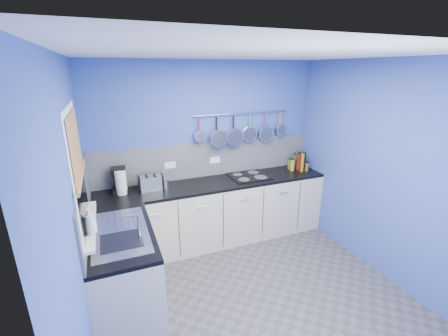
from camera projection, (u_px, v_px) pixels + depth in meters
floor at (253, 294)px, 3.33m from camera, size 3.20×3.00×0.02m
ceiling at (262, 53)px, 2.54m from camera, size 3.20×3.00×0.02m
wall_back at (207, 152)px, 4.26m from camera, size 3.20×0.02×2.50m
wall_front at (389, 290)px, 1.61m from camera, size 3.20×0.02×2.50m
wall_left at (77, 219)px, 2.37m from camera, size 0.02×3.00×2.50m
wall_right at (379, 170)px, 3.50m from camera, size 0.02×3.00×2.50m
backsplash_back at (208, 159)px, 4.28m from camera, size 3.20×0.02×0.50m
backsplash_left at (85, 201)px, 2.93m from camera, size 0.02×1.80×0.50m
cabinet_run_back at (215, 213)px, 4.25m from camera, size 3.20×0.60×0.86m
worktop_back at (215, 184)px, 4.11m from camera, size 3.20×0.60×0.04m
cabinet_run_left at (125, 273)px, 3.00m from camera, size 0.60×1.20×0.86m
worktop_left at (120, 234)px, 2.86m from camera, size 0.60×1.20×0.04m
window_frame at (78, 171)px, 2.55m from camera, size 0.01×1.00×1.10m
window_glass at (79, 171)px, 2.55m from camera, size 0.01×0.90×1.00m
bamboo_blind at (75, 145)px, 2.48m from camera, size 0.01×0.90×0.55m
window_sill at (90, 224)px, 2.72m from camera, size 0.10×0.98×0.03m
sink_unit at (120, 232)px, 2.85m from camera, size 0.50×0.95×0.01m
mixer_tap at (138, 225)px, 2.71m from camera, size 0.12×0.08×0.26m
socket_left at (170, 165)px, 4.08m from camera, size 0.15×0.01×0.09m
socket_right at (215, 160)px, 4.31m from camera, size 0.15×0.01×0.09m
pot_rail at (242, 113)px, 4.22m from camera, size 1.45×0.02×0.02m
soap_bottle_a at (89, 221)px, 2.50m from camera, size 0.11×0.11×0.24m
soap_bottle_b at (90, 223)px, 2.53m from camera, size 0.10×0.10×0.17m
paper_towel at (121, 182)px, 3.68m from camera, size 0.17×0.17×0.30m
coffee_maker at (120, 180)px, 3.73m from camera, size 0.20×0.22×0.32m
toaster at (151, 183)px, 3.82m from camera, size 0.30×0.19×0.18m
canister at (165, 184)px, 3.86m from camera, size 0.12×0.12×0.14m
hob at (249, 176)px, 4.31m from camera, size 0.54×0.47×0.01m
pan_0 at (199, 129)px, 4.04m from camera, size 0.16×0.08×0.35m
pan_1 at (217, 131)px, 4.15m from camera, size 0.24×0.12×0.43m
pan_2 at (234, 130)px, 4.24m from camera, size 0.26×0.09×0.45m
pan_3 at (250, 128)px, 4.32m from camera, size 0.23×0.06×0.42m
pan_4 at (265, 127)px, 4.42m from camera, size 0.24×0.08×0.43m
pan_5 at (280, 123)px, 4.50m from camera, size 0.17×0.08×0.36m
condiment_0 at (298, 164)px, 4.71m from camera, size 0.06×0.06×0.11m
condiment_1 at (294, 161)px, 4.65m from camera, size 0.05×0.05×0.22m
condiment_2 at (289, 164)px, 4.63m from camera, size 0.06×0.06×0.15m
condiment_3 at (303, 161)px, 4.61m from camera, size 0.07×0.07×0.25m
condiment_4 at (299, 162)px, 4.57m from camera, size 0.07×0.07×0.26m
condiment_5 at (292, 165)px, 4.54m from camera, size 0.06×0.06×0.17m
condiment_6 at (307, 167)px, 4.54m from camera, size 0.06×0.06×0.12m
condiment_7 at (302, 162)px, 4.48m from camera, size 0.05×0.05×0.29m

